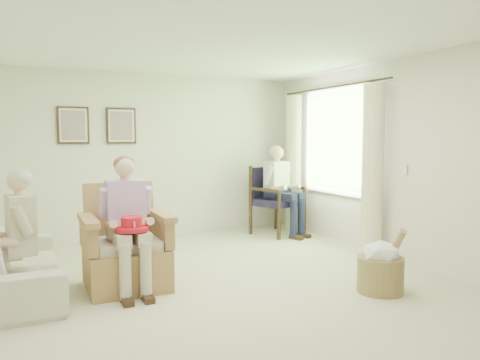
{
  "coord_description": "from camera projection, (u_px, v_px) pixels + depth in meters",
  "views": [
    {
      "loc": [
        -1.93,
        -4.59,
        1.59
      ],
      "look_at": [
        0.68,
        0.85,
        1.05
      ],
      "focal_mm": 35.0,
      "sensor_mm": 36.0,
      "label": 1
    }
  ],
  "objects": [
    {
      "name": "floor",
      "position": [
        217.0,
        284.0,
        5.1
      ],
      "size": [
        5.5,
        5.5,
        0.0
      ],
      "primitive_type": "plane",
      "color": "beige",
      "rests_on": "ground"
    },
    {
      "name": "back_wall",
      "position": [
        150.0,
        156.0,
        7.45
      ],
      "size": [
        5.0,
        0.04,
        2.6
      ],
      "primitive_type": "cube",
      "color": "silver",
      "rests_on": "ground"
    },
    {
      "name": "front_wall",
      "position": [
        415.0,
        193.0,
        2.51
      ],
      "size": [
        5.0,
        0.04,
        2.6
      ],
      "primitive_type": "cube",
      "color": "silver",
      "rests_on": "ground"
    },
    {
      "name": "right_wall",
      "position": [
        395.0,
        161.0,
        6.06
      ],
      "size": [
        0.04,
        5.5,
        2.6
      ],
      "primitive_type": "cube",
      "color": "silver",
      "rests_on": "ground"
    },
    {
      "name": "ceiling",
      "position": [
        216.0,
        41.0,
        4.86
      ],
      "size": [
        5.0,
        5.5,
        0.02
      ],
      "primitive_type": "cube",
      "color": "white",
      "rests_on": "back_wall"
    },
    {
      "name": "window",
      "position": [
        336.0,
        139.0,
        7.09
      ],
      "size": [
        0.13,
        2.5,
        1.63
      ],
      "color": "#2D6B23",
      "rests_on": "right_wall"
    },
    {
      "name": "curtain_left",
      "position": [
        372.0,
        172.0,
        6.2
      ],
      "size": [
        0.34,
        0.34,
        2.3
      ],
      "primitive_type": "cylinder",
      "color": "beige",
      "rests_on": "ground"
    },
    {
      "name": "curtain_right",
      "position": [
        293.0,
        164.0,
        7.96
      ],
      "size": [
        0.34,
        0.34,
        2.3
      ],
      "primitive_type": "cylinder",
      "color": "beige",
      "rests_on": "ground"
    },
    {
      "name": "framed_print_left",
      "position": [
        73.0,
        125.0,
        6.88
      ],
      "size": [
        0.45,
        0.05,
        0.55
      ],
      "color": "#382114",
      "rests_on": "back_wall"
    },
    {
      "name": "framed_print_right",
      "position": [
        121.0,
        126.0,
        7.18
      ],
      "size": [
        0.45,
        0.05,
        0.55
      ],
      "color": "#382114",
      "rests_on": "back_wall"
    },
    {
      "name": "wicker_armchair",
      "position": [
        126.0,
        255.0,
        5.0
      ],
      "size": [
        0.86,
        0.85,
        1.1
      ],
      "rotation": [
        0.0,
        0.0,
        -0.02
      ],
      "color": "#A5804E",
      "rests_on": "ground"
    },
    {
      "name": "wood_armchair",
      "position": [
        275.0,
        197.0,
        7.81
      ],
      "size": [
        0.72,
        0.67,
        1.1
      ],
      "rotation": [
        0.0,
        0.0,
        0.34
      ],
      "color": "black",
      "rests_on": "ground"
    },
    {
      "name": "sofa",
      "position": [
        18.0,
        264.0,
        4.82
      ],
      "size": [
        2.02,
        0.79,
        0.59
      ],
      "primitive_type": "imported",
      "rotation": [
        0.0,
        0.0,
        1.57
      ],
      "color": "beige",
      "rests_on": "ground"
    },
    {
      "name": "person_wicker",
      "position": [
        128.0,
        214.0,
        4.83
      ],
      "size": [
        0.4,
        0.62,
        1.38
      ],
      "rotation": [
        0.0,
        0.0,
        -0.02
      ],
      "color": "beige",
      "rests_on": "ground"
    },
    {
      "name": "person_dark",
      "position": [
        280.0,
        183.0,
        7.63
      ],
      "size": [
        0.4,
        0.63,
        1.44
      ],
      "rotation": [
        0.0,
        0.0,
        0.34
      ],
      "color": "#181B36",
      "rests_on": "ground"
    },
    {
      "name": "person_sofa",
      "position": [
        17.0,
        227.0,
        4.62
      ],
      "size": [
        0.42,
        0.62,
        1.25
      ],
      "rotation": [
        0.0,
        0.0,
        -1.43
      ],
      "color": "beige",
      "rests_on": "ground"
    },
    {
      "name": "red_hat",
      "position": [
        132.0,
        225.0,
        4.65
      ],
      "size": [
        0.34,
        0.34,
        0.14
      ],
      "color": "red",
      "rests_on": "person_wicker"
    },
    {
      "name": "hatbox",
      "position": [
        381.0,
        266.0,
        4.83
      ],
      "size": [
        0.62,
        0.62,
        0.7
      ],
      "color": "tan",
      "rests_on": "ground"
    }
  ]
}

